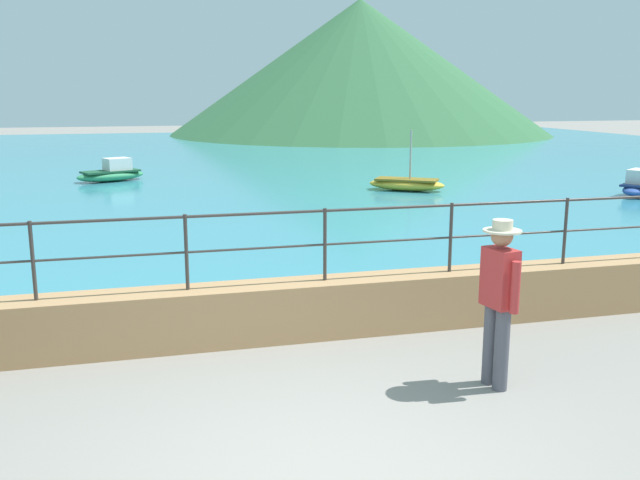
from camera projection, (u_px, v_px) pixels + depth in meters
ground_plane at (328, 476)px, 5.50m from camera, size 120.00×120.00×0.00m
promenade_wall at (259, 312)px, 8.46m from camera, size 20.00×0.56×0.70m
railing at (257, 234)px, 8.25m from camera, size 18.44×0.04×0.90m
lake_water at (170, 162)px, 29.94m from camera, size 64.00×44.32×0.06m
hill_main at (360, 68)px, 49.22m from camera, size 27.05×27.05×9.36m
person_walking at (499, 295)px, 6.98m from camera, size 0.38×0.56×1.75m
boat_0 at (407, 184)px, 20.99m from camera, size 2.41×2.03×1.83m
boat_2 at (112, 173)px, 23.20m from camera, size 2.47×1.78×0.76m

